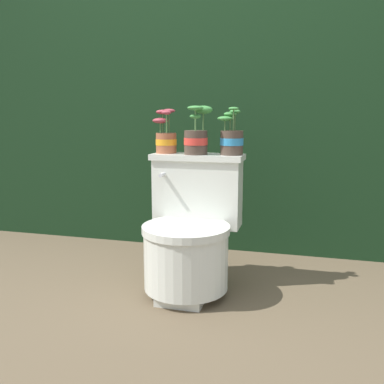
# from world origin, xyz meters

# --- Properties ---
(ground_plane) EXTENTS (12.00, 12.00, 0.00)m
(ground_plane) POSITION_xyz_m (0.00, 0.00, 0.00)
(ground_plane) COLOR brown
(hedge_backdrop) EXTENTS (3.75, 0.85, 1.70)m
(hedge_backdrop) POSITION_xyz_m (0.00, 1.23, 0.85)
(hedge_backdrop) COLOR black
(hedge_backdrop) RESTS_ON ground
(toilet) EXTENTS (0.48, 0.53, 0.69)m
(toilet) POSITION_xyz_m (0.02, 0.10, 0.29)
(toilet) COLOR silver
(toilet) RESTS_ON ground
(potted_plant_left) EXTENTS (0.12, 0.12, 0.23)m
(potted_plant_left) POSITION_xyz_m (-0.16, 0.27, 0.77)
(potted_plant_left) COLOR #9E5638
(potted_plant_left) RESTS_ON toilet
(potted_plant_midleft) EXTENTS (0.15, 0.14, 0.25)m
(potted_plant_midleft) POSITION_xyz_m (0.02, 0.23, 0.78)
(potted_plant_midleft) COLOR #47382D
(potted_plant_midleft) RESTS_ON toilet
(potted_plant_middle) EXTENTS (0.13, 0.12, 0.24)m
(potted_plant_middle) POSITION_xyz_m (0.20, 0.26, 0.77)
(potted_plant_middle) COLOR #47382D
(potted_plant_middle) RESTS_ON toilet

